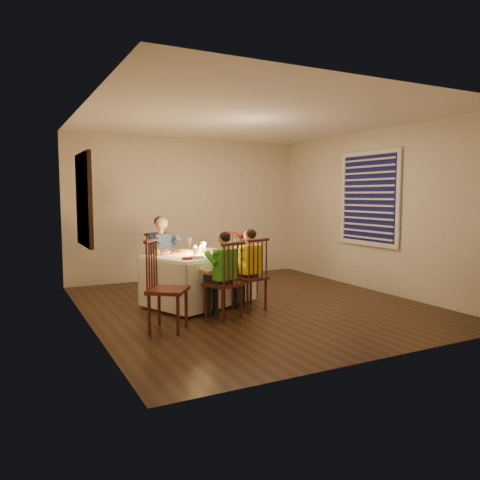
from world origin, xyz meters
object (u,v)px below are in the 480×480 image
chair_end (243,293)px  chair_near_right (249,309)px  adult (163,297)px  child_green (223,318)px  child_yellow (249,309)px  serving_bowl (164,253)px  chair_adult (163,297)px  dining_table (199,269)px  chair_near_left (223,318)px  chair_extra (168,330)px  child_teal (243,293)px

chair_end → chair_near_right: bearing=131.0°
adult → child_green: size_ratio=1.12×
child_yellow → serving_bowl: bearing=-49.6°
chair_adult → chair_end: same height
chair_adult → serving_bowl: bearing=-126.2°
dining_table → serving_bowl: (-0.47, 0.13, 0.23)m
chair_near_left → adult: adult is taller
chair_extra → child_yellow: size_ratio=0.97×
chair_near_right → child_green: size_ratio=0.89×
dining_table → chair_end: bearing=1.2°
chair_end → adult: 1.27m
chair_near_right → chair_end: same height
dining_table → chair_end: 1.12m
chair_adult → adult: size_ratio=0.80×
chair_near_left → child_teal: (0.92, 1.22, 0.00)m
child_yellow → child_teal: size_ratio=1.13×
chair_end → serving_bowl: size_ratio=5.13×
child_green → child_yellow: (0.51, 0.25, 0.00)m
chair_near_left → child_yellow: bearing=-172.8°
dining_table → chair_extra: (-0.81, -1.04, -0.51)m
adult → child_teal: size_ratio=1.27×
dining_table → chair_near_left: size_ratio=1.69×
chair_adult → chair_extra: size_ratio=0.92×
chair_end → serving_bowl: 1.59m
adult → child_teal: adult is taller
chair_adult → serving_bowl: serving_bowl is taller
adult → serving_bowl: size_ratio=6.44×
chair_extra → serving_bowl: serving_bowl is taller
adult → serving_bowl: bearing=-126.2°
chair_near_right → chair_end: size_ratio=1.00×
chair_extra → adult: (0.49, 1.73, 0.00)m
child_teal → chair_near_right: bearing=131.0°
dining_table → child_green: bearing=-112.3°
child_teal → chair_near_left: bearing=117.1°
child_green → chair_adult: bearing=-97.6°
chair_adult → child_yellow: child_yellow is taller
dining_table → chair_adult: dining_table is taller
child_green → child_teal: size_ratio=1.14×
chair_near_left → child_teal: 1.53m
chair_near_left → chair_extra: chair_extra is taller
dining_table → chair_near_right: bearing=-71.6°
chair_extra → chair_end: bearing=-14.7°
chair_end → serving_bowl: (-1.39, -0.25, 0.75)m
adult → chair_end: bearing=-34.5°
chair_end → child_teal: chair_end is taller
chair_near_left → chair_near_right: bearing=-172.8°
chair_near_right → chair_near_left: bearing=13.3°
chair_adult → chair_near_left: 1.56m
child_yellow → child_green: bearing=13.3°
chair_near_right → child_green: bearing=13.3°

